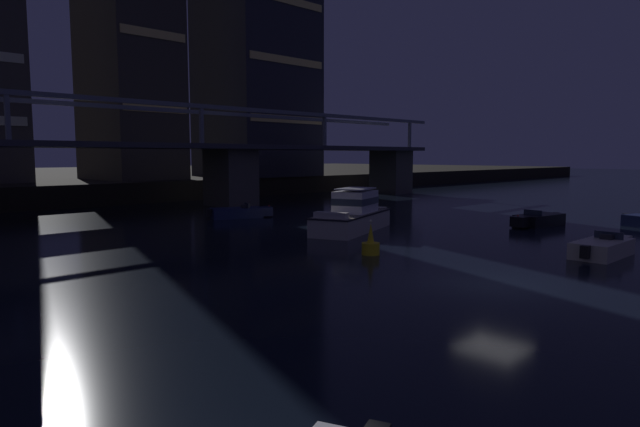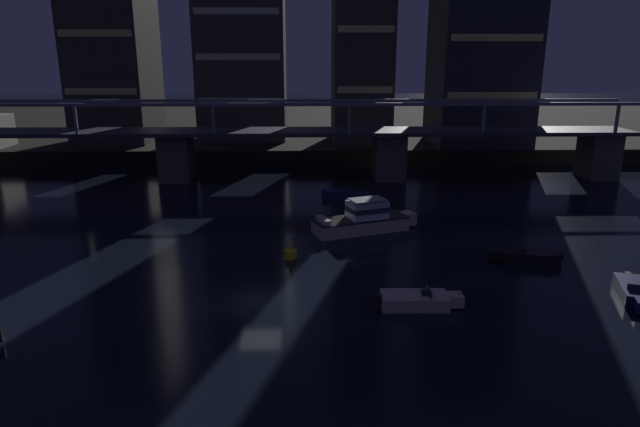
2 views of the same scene
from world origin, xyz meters
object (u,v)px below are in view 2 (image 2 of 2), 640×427
Objects in this scene: tower_west_low at (109,6)px; channel_buoy at (291,252)px; tower_east_tall at (485,10)px; speedboat_mid_left at (345,194)px; speedboat_far_left at (418,300)px; cabin_cruiser_near_left at (364,219)px; tower_west_tall at (241,34)px; tower_central at (363,0)px; river_bridge at (283,145)px; speedboat_mid_right at (526,256)px; speedboat_near_center at (636,292)px.

tower_west_low is 57.39m from channel_buoy.
speedboat_mid_left is at bearing -131.25° from tower_east_tall.
speedboat_far_left is at bearing -84.28° from speedboat_mid_left.
cabin_cruiser_near_left is 14.96m from speedboat_far_left.
tower_west_tall is at bearing 170.59° from tower_east_tall.
tower_east_tall is 36.95m from speedboat_mid_left.
tower_central is 1.08× the size of tower_east_tall.
tower_central is 42.93m from cabin_cruiser_near_left.
speedboat_mid_left is at bearing 73.85° from channel_buoy.
tower_west_tall is at bearing 106.39° from speedboat_far_left.
river_bridge is at bearing 93.46° from channel_buoy.
speedboat_mid_right is at bearing -3.28° from channel_buoy.
tower_west_tall is 50.53m from channel_buoy.
speedboat_mid_right is (7.99, -44.86, -21.54)m from tower_central.
tower_east_tall is (27.26, 14.00, 16.31)m from river_bridge.
speedboat_far_left is (-17.83, -49.51, -20.08)m from tower_east_tall.
speedboat_mid_right is (44.14, -47.09, -20.92)m from tower_west_low.
speedboat_near_center is at bearing -94.99° from tower_east_tall.
tower_west_low is at bearing 133.15° from speedboat_mid_right.
tower_west_low is 7.51× the size of speedboat_near_center.
tower_east_tall is (16.52, -2.70, -1.47)m from tower_central.
tower_east_tall is at bearing -9.30° from tower_central.
tower_central is 49.69m from channel_buoy.
cabin_cruiser_near_left is 13.35m from speedboat_mid_right.
tower_east_tall is at bearing 58.11° from channel_buoy.
speedboat_mid_right is at bearing -79.90° from tower_central.
tower_east_tall is (52.67, -4.94, -0.85)m from tower_west_low.
speedboat_near_center is (-4.25, -48.64, -20.08)m from tower_east_tall.
tower_west_low is 21.92× the size of channel_buoy.
speedboat_mid_right is at bearing 123.40° from speedboat_near_center.
channel_buoy is at bearing 133.06° from speedboat_far_left.
cabin_cruiser_near_left reaches higher than speedboat_far_left.
tower_west_low reaches higher than speedboat_near_center.
tower_west_low is at bearing 174.64° from tower_east_tall.
speedboat_mid_left is (-20.45, -23.32, -20.08)m from tower_east_tall.
river_bridge is 36.94m from speedboat_far_left.
tower_west_tall is 45.90m from cabin_cruiser_near_left.
speedboat_far_left is at bearing -176.33° from speedboat_near_center.
tower_west_low is at bearing 120.39° from channel_buoy.
speedboat_mid_left is at bearing -41.26° from tower_west_low.
river_bridge reaches higher than speedboat_far_left.
tower_west_tall is 5.96× the size of speedboat_far_left.
speedboat_near_center is (15.32, -13.97, -0.64)m from cabin_cruiser_near_left.
tower_west_low is 47.69m from speedboat_mid_left.
speedboat_far_left is 11.41m from channel_buoy.
tower_east_tall is at bearing 48.75° from speedboat_mid_left.
tower_east_tall is at bearing 85.01° from speedboat_near_center.
tower_west_low reaches higher than tower_west_tall.
speedboat_near_center is 0.99× the size of speedboat_far_left.
channel_buoy is at bearing -86.54° from river_bridge.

